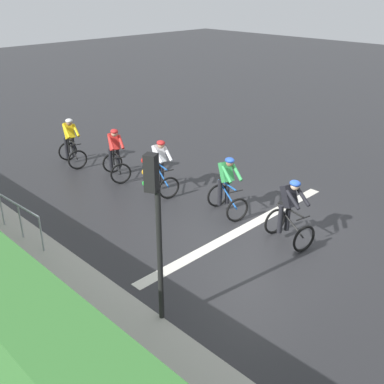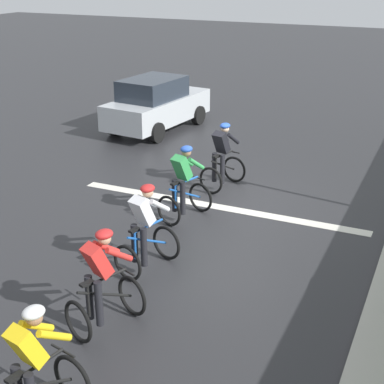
{
  "view_description": "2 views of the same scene",
  "coord_description": "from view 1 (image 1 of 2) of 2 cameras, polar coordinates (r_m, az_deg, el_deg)",
  "views": [
    {
      "loc": [
        -8.21,
        -6.04,
        5.83
      ],
      "look_at": [
        -0.86,
        1.38,
        1.03
      ],
      "focal_mm": 42.89,
      "sensor_mm": 36.0,
      "label": 1
    },
    {
      "loc": [
        -4.58,
        11.82,
        5.32
      ],
      "look_at": [
        -0.3,
        2.45,
        1.17
      ],
      "focal_mm": 54.04,
      "sensor_mm": 36.0,
      "label": 2
    }
  ],
  "objects": [
    {
      "name": "ground_plane",
      "position": [
        11.74,
        7.77,
        -5.34
      ],
      "size": [
        80.0,
        80.0,
        0.0
      ],
      "primitive_type": "plane",
      "color": "#28282B"
    },
    {
      "name": "sidewalk_kerb",
      "position": [
        10.34,
        -20.32,
        -11.0
      ],
      "size": [
        2.8,
        25.37,
        0.12
      ],
      "primitive_type": "cube",
      "color": "#ADA89E",
      "rests_on": "ground"
    },
    {
      "name": "road_marking_stop_line",
      "position": [
        11.95,
        6.26,
        -4.65
      ],
      "size": [
        7.0,
        0.3,
        0.01
      ],
      "primitive_type": "cube",
      "color": "silver",
      "rests_on": "ground"
    },
    {
      "name": "cyclist_lead",
      "position": [
        16.39,
        -14.84,
        5.96
      ],
      "size": [
        0.89,
        1.2,
        1.66
      ],
      "color": "black",
      "rests_on": "ground"
    },
    {
      "name": "cyclist_second",
      "position": [
        14.93,
        -9.52,
        4.63
      ],
      "size": [
        1.02,
        1.25,
        1.66
      ],
      "color": "black",
      "rests_on": "ground"
    },
    {
      "name": "cyclist_mid",
      "position": [
        13.71,
        -3.96,
        3.08
      ],
      "size": [
        0.94,
        1.22,
        1.66
      ],
      "color": "black",
      "rests_on": "ground"
    },
    {
      "name": "cyclist_fourth",
      "position": [
        12.4,
        4.37,
        0.66
      ],
      "size": [
        0.97,
        1.23,
        1.66
      ],
      "color": "black",
      "rests_on": "ground"
    },
    {
      "name": "cyclist_trailing",
      "position": [
        11.24,
        12.03,
        -2.49
      ],
      "size": [
        0.9,
        1.2,
        1.66
      ],
      "color": "black",
      "rests_on": "ground"
    },
    {
      "name": "traffic_light_near_crossing",
      "position": [
        7.76,
        -4.6,
        -3.1
      ],
      "size": [
        0.27,
        0.29,
        3.34
      ],
      "color": "black",
      "rests_on": "ground"
    },
    {
      "name": "pedestrian_railing_kerbside",
      "position": [
        12.15,
        -21.74,
        -1.85
      ],
      "size": [
        0.2,
        2.85,
        1.03
      ],
      "color": "#999EA3",
      "rests_on": "ground"
    }
  ]
}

